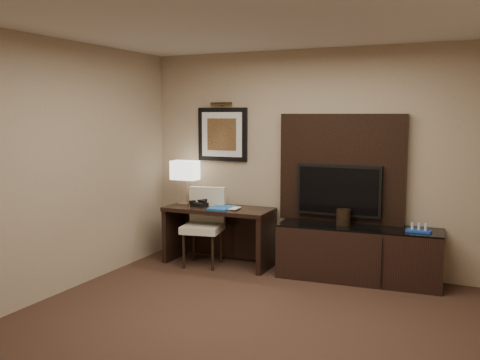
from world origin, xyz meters
The scene contains 17 objects.
floor centered at (0.00, 0.00, -0.01)m, with size 4.50×5.00×0.01m, color #352017.
ceiling centered at (0.00, 0.00, 2.70)m, with size 4.50×5.00×0.01m, color silver.
wall_back centered at (0.00, 2.50, 1.35)m, with size 4.50×0.01×2.70m, color tan.
wall_left centered at (-2.25, 0.00, 1.35)m, with size 0.01×5.00×2.70m, color tan.
desk centered at (-1.19, 2.15, 0.37)m, with size 1.37×0.59×0.73m, color black.
credenza centered at (0.58, 2.20, 0.32)m, with size 1.84×0.51×0.63m, color black.
tv_wall_panel centered at (0.30, 2.44, 1.27)m, with size 1.50×0.12×1.30m, color black.
tv centered at (0.30, 2.34, 1.02)m, with size 1.00×0.08×0.60m, color black.
artwork centered at (-1.30, 2.48, 1.65)m, with size 0.70×0.04×0.70m, color black.
picture_light centered at (-1.30, 2.44, 2.05)m, with size 0.04×0.04×0.30m, color #402F14.
desk_chair centered at (-1.35, 2.00, 0.49)m, with size 0.47×0.54×0.98m, color #EBE4C5, non-canonical shape.
table_lamp centered at (-1.74, 2.25, 1.05)m, with size 0.38×0.22×0.63m, color #977B5E, non-canonical shape.
desk_phone centered at (-1.46, 2.15, 0.78)m, with size 0.20×0.18×0.10m, color black, non-canonical shape.
blue_folder centered at (-1.13, 2.09, 0.75)m, with size 0.26×0.35×0.02m, color #1956A5.
book centered at (-1.06, 2.10, 0.84)m, with size 0.16×0.02×0.21m, color #C1B097.
ice_bucket centered at (0.39, 2.21, 0.73)m, with size 0.17×0.17×0.19m, color black.
minibar_tray centered at (1.23, 2.19, 0.68)m, with size 0.26×0.16×0.09m, color #1A42AE, non-canonical shape.
Camera 1 is at (1.82, -3.84, 1.91)m, focal length 40.00 mm.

